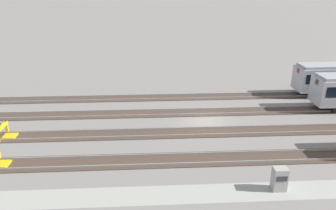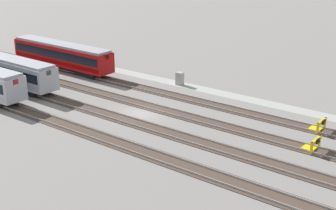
{
  "view_description": "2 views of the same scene",
  "coord_description": "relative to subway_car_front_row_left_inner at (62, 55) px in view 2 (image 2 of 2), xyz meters",
  "views": [
    {
      "loc": [
        -5.3,
        -28.52,
        12.85
      ],
      "look_at": [
        -3.67,
        0.0,
        1.8
      ],
      "focal_mm": 35.0,
      "sensor_mm": 36.0,
      "label": 1
    },
    {
      "loc": [
        -30.47,
        34.96,
        17.56
      ],
      "look_at": [
        -3.67,
        0.0,
        1.8
      ],
      "focal_mm": 50.0,
      "sensor_mm": 36.0,
      "label": 2
    }
  ],
  "objects": [
    {
      "name": "bumper_stop_nearest_track",
      "position": [
        -37.3,
        0.04,
        -1.53
      ],
      "size": [
        1.36,
        2.01,
        1.22
      ],
      "color": "gold",
      "rests_on": "ground"
    },
    {
      "name": "subway_car_front_row_rightmost",
      "position": [
        -0.0,
        9.4,
        0.0
      ],
      "size": [
        18.01,
        2.93,
        3.7
      ],
      "color": "#ADAFB7",
      "rests_on": "ground"
    },
    {
      "name": "rail_track_nearest",
      "position": [
        -20.65,
        0.05,
        -2.0
      ],
      "size": [
        90.0,
        2.23,
        0.21
      ],
      "color": "#47382D",
      "rests_on": "ground"
    },
    {
      "name": "rail_track_far_inner",
      "position": [
        -20.65,
        14.03,
        -2.0
      ],
      "size": [
        90.0,
        2.23,
        0.21
      ],
      "color": "#47382D",
      "rests_on": "ground"
    },
    {
      "name": "rail_track_near_inner",
      "position": [
        -20.65,
        4.71,
        -2.0
      ],
      "size": [
        90.0,
        2.24,
        0.21
      ],
      "color": "#47382D",
      "rests_on": "ground"
    },
    {
      "name": "ground_plane",
      "position": [
        -20.65,
        7.04,
        -2.04
      ],
      "size": [
        400.0,
        400.0,
        0.0
      ],
      "primitive_type": "plane",
      "color": "gray"
    },
    {
      "name": "bumper_stop_near_inner_track",
      "position": [
        -38.49,
        4.71,
        -1.53
      ],
      "size": [
        1.35,
        2.0,
        1.22
      ],
      "color": "gold",
      "rests_on": "ground"
    },
    {
      "name": "service_walkway",
      "position": [
        -20.65,
        -4.15,
        -2.04
      ],
      "size": [
        54.0,
        2.0,
        0.01
      ],
      "primitive_type": "cube",
      "color": "#9E9E93",
      "rests_on": "ground"
    },
    {
      "name": "subway_car_front_row_left_inner",
      "position": [
        0.0,
        0.0,
        0.0
      ],
      "size": [
        18.02,
        2.97,
        3.7
      ],
      "color": "#A80F0F",
      "rests_on": "ground"
    },
    {
      "name": "electrical_cabinet",
      "position": [
        -17.75,
        -3.98,
        -1.24
      ],
      "size": [
        0.9,
        0.73,
        1.6
      ],
      "color": "#9E9E99",
      "rests_on": "ground"
    },
    {
      "name": "rail_track_middle",
      "position": [
        -20.65,
        9.37,
        -2.0
      ],
      "size": [
        90.0,
        2.24,
        0.21
      ],
      "color": "#47382D",
      "rests_on": "ground"
    }
  ]
}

